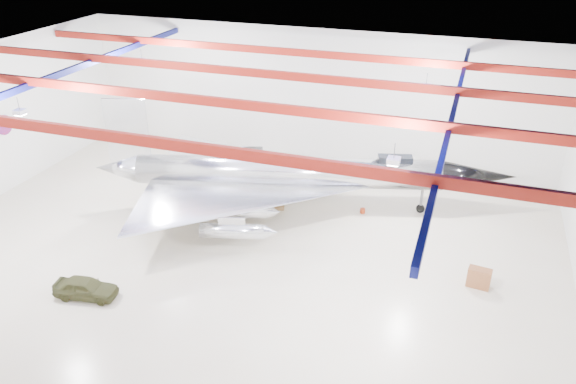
% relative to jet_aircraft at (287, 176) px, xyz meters
% --- Properties ---
extents(floor, '(40.00, 40.00, 0.00)m').
position_rel_jet_aircraft_xyz_m(floor, '(-1.25, -5.18, -2.64)').
color(floor, beige).
rests_on(floor, ground).
extents(wall_back, '(40.00, 0.00, 40.00)m').
position_rel_jet_aircraft_xyz_m(wall_back, '(-1.25, 9.82, 2.86)').
color(wall_back, silver).
rests_on(wall_back, floor).
extents(ceiling, '(40.00, 40.00, 0.00)m').
position_rel_jet_aircraft_xyz_m(ceiling, '(-1.25, -5.18, 8.36)').
color(ceiling, '#0A0F38').
rests_on(ceiling, wall_back).
extents(ceiling_structure, '(39.50, 29.50, 1.08)m').
position_rel_jet_aircraft_xyz_m(ceiling_structure, '(-1.25, -5.18, 7.68)').
color(ceiling_structure, maroon).
rests_on(ceiling_structure, ceiling).
extents(wall_roundel, '(0.10, 1.50, 1.50)m').
position_rel_jet_aircraft_xyz_m(wall_roundel, '(-21.19, -3.18, 2.36)').
color(wall_roundel, '#B21414').
rests_on(wall_roundel, wall_left).
extents(jet_aircraft, '(28.92, 20.81, 8.05)m').
position_rel_jet_aircraft_xyz_m(jet_aircraft, '(0.00, 0.00, 0.00)').
color(jet_aircraft, silver).
rests_on(jet_aircraft, floor).
extents(jeep, '(3.74, 1.99, 1.21)m').
position_rel_jet_aircraft_xyz_m(jeep, '(-7.23, -13.33, -2.04)').
color(jeep, '#393B1D').
rests_on(jeep, floor).
extents(desk, '(1.36, 0.80, 1.18)m').
position_rel_jet_aircraft_xyz_m(desk, '(13.41, -5.24, -2.05)').
color(desk, brown).
rests_on(desk, floor).
extents(crate_ply, '(0.61, 0.51, 0.39)m').
position_rel_jet_aircraft_xyz_m(crate_ply, '(-6.80, -1.19, -2.45)').
color(crate_ply, olive).
rests_on(crate_ply, floor).
extents(toolbox_red, '(0.40, 0.33, 0.27)m').
position_rel_jet_aircraft_xyz_m(toolbox_red, '(-3.99, 2.75, -2.50)').
color(toolbox_red, '#9C2D0F').
rests_on(toolbox_red, floor).
extents(parts_bin, '(0.78, 0.68, 0.46)m').
position_rel_jet_aircraft_xyz_m(parts_bin, '(-0.52, -0.15, -2.41)').
color(parts_bin, olive).
rests_on(parts_bin, floor).
extents(tool_chest, '(0.47, 0.47, 0.34)m').
position_rel_jet_aircraft_xyz_m(tool_chest, '(5.30, 1.19, -2.47)').
color(tool_chest, '#9C2D0F').
rests_on(tool_chest, floor).
extents(oil_barrel, '(0.75, 0.67, 0.44)m').
position_rel_jet_aircraft_xyz_m(oil_barrel, '(-4.28, 0.94, -2.42)').
color(oil_barrel, olive).
rests_on(oil_barrel, floor).
extents(spares_box, '(0.44, 0.44, 0.33)m').
position_rel_jet_aircraft_xyz_m(spares_box, '(2.96, 4.94, -2.48)').
color(spares_box, '#59595B').
rests_on(spares_box, floor).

